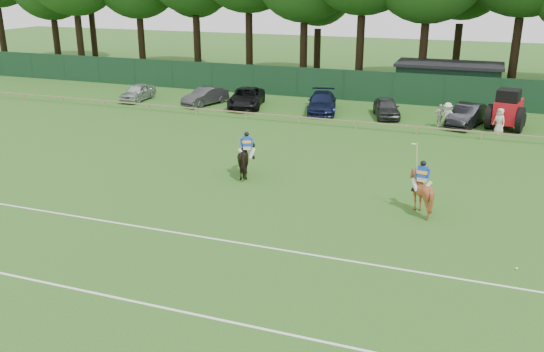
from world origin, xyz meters
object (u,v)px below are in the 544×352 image
at_px(hatch_grey, 386,108).
at_px(tractor, 507,110).
at_px(horse_dark, 247,159).
at_px(sedan_grey, 205,96).
at_px(sedan_silver, 138,92).
at_px(spectator_left, 447,115).
at_px(estate_black, 467,115).
at_px(suv_black, 246,98).
at_px(horse_chestnut, 421,192).
at_px(spectator_mid, 440,115).
at_px(spectator_right, 499,121).
at_px(polo_ball, 517,268).
at_px(sedan_navy, 322,102).
at_px(utility_shed, 448,81).

relative_size(hatch_grey, tractor, 1.14).
height_order(horse_dark, sedan_grey, horse_dark).
distance_m(sedan_silver, spectator_left, 24.60).
height_order(estate_black, spectator_left, spectator_left).
bearing_deg(estate_black, suv_black, -165.53).
bearing_deg(spectator_left, tractor, 29.90).
distance_m(horse_chestnut, sedan_grey, 25.10).
relative_size(hatch_grey, spectator_mid, 2.63).
bearing_deg(hatch_grey, horse_chestnut, -93.27).
bearing_deg(sedan_silver, sedan_grey, 0.26).
height_order(estate_black, spectator_right, spectator_right).
bearing_deg(spectator_mid, polo_ball, -109.42).
xyz_separation_m(sedan_navy, estate_black, (10.40, -0.70, 0.01)).
relative_size(horse_dark, estate_black, 0.47).
distance_m(horse_chestnut, sedan_silver, 29.60).
bearing_deg(hatch_grey, spectator_left, -39.68).
relative_size(suv_black, spectator_mid, 3.39).
xyz_separation_m(suv_black, spectator_left, (15.21, -1.51, 0.13)).
height_order(horse_dark, tractor, tractor).
distance_m(horse_dark, sedan_navy, 15.61).
relative_size(horse_chestnut, estate_black, 0.40).
distance_m(sedan_grey, utility_shed, 19.87).
distance_m(sedan_grey, polo_ball, 30.72).
distance_m(spectator_left, polo_ball, 20.24).
bearing_deg(polo_ball, horse_chestnut, 132.30).
height_order(spectator_left, polo_ball, spectator_left).
height_order(sedan_navy, tractor, tractor).
height_order(sedan_navy, hatch_grey, sedan_navy).
relative_size(sedan_navy, hatch_grey, 1.25).
bearing_deg(hatch_grey, estate_black, -24.82).
bearing_deg(spectator_right, sedan_navy, -154.33).
bearing_deg(polo_ball, spectator_left, 100.84).
xyz_separation_m(horse_dark, spectator_right, (12.09, 13.42, -0.06)).
bearing_deg(sedan_navy, horse_chestnut, -75.23).
distance_m(sedan_silver, spectator_right, 27.89).
height_order(suv_black, hatch_grey, suv_black).
bearing_deg(sedan_grey, spectator_left, 14.00).
relative_size(estate_black, spectator_right, 2.69).
bearing_deg(hatch_grey, spectator_mid, -40.14).
bearing_deg(spectator_mid, estate_black, -4.67).
height_order(spectator_mid, tractor, tractor).
bearing_deg(spectator_mid, spectator_right, -40.66).
height_order(suv_black, utility_shed, utility_shed).
bearing_deg(spectator_left, spectator_right, 5.99).
distance_m(horse_chestnut, utility_shed, 25.48).
distance_m(spectator_right, utility_shed, 10.98).
distance_m(estate_black, spectator_right, 2.53).
xyz_separation_m(horse_chestnut, tractor, (3.73, 16.79, 0.38)).
relative_size(sedan_silver, tractor, 1.12).
relative_size(sedan_silver, spectator_mid, 2.59).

